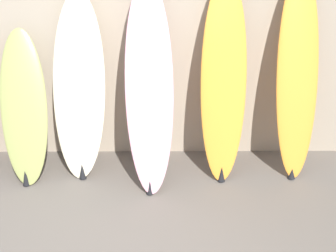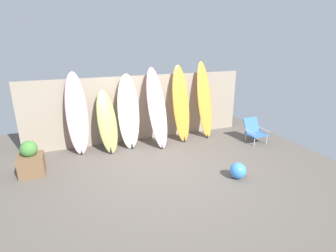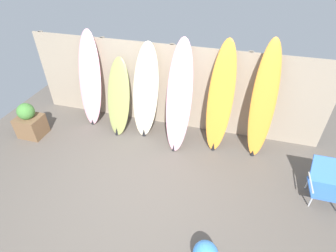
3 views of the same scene
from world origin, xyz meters
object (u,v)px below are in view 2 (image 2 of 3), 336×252
Objects in this scene: surfboard_olive_1 at (107,122)px; planter_box at (31,160)px; surfboard_orange_4 at (181,104)px; surfboard_pink_0 at (77,114)px; surfboard_cream_2 at (129,112)px; beach_chair at (254,130)px; surfboard_pink_3 at (157,108)px; beach_ball at (238,171)px; surfboard_orange_5 at (204,100)px.

surfboard_olive_1 reaches higher than planter_box.
surfboard_pink_0 is at bearing 177.98° from surfboard_orange_4.
surfboard_orange_4 is (1.47, -0.01, 0.09)m from surfboard_cream_2.
surfboard_pink_0 is 1.30× the size of surfboard_olive_1.
surfboard_orange_4 is at bearing 1.60° from surfboard_olive_1.
surfboard_orange_4 reaches higher than surfboard_olive_1.
surfboard_olive_1 is at bearing 168.39° from beach_chair.
surfboard_pink_3 reaches higher than surfboard_pink_0.
planter_box reaches higher than beach_ball.
surfboard_pink_0 is 1.05× the size of surfboard_cream_2.
beach_ball is at bearing -135.68° from beach_chair.
surfboard_olive_1 is (0.69, -0.15, -0.23)m from surfboard_pink_0.
surfboard_orange_4 reaches higher than beach_chair.
beach_chair is at bearing 43.78° from beach_ball.
planter_box reaches higher than beach_chair.
surfboard_orange_4 is 2.63m from beach_ball.
surfboard_cream_2 is 3.03× the size of beach_chair.
surfboard_pink_3 is at bearing 111.76° from beach_ball.
surfboard_pink_3 is 0.95× the size of surfboard_orange_5.
surfboard_orange_4 is (2.04, 0.06, 0.27)m from surfboard_olive_1.
surfboard_cream_2 is 2.23m from surfboard_orange_5.
planter_box is at bearing -156.70° from surfboard_olive_1.
beach_ball is at bearing -85.70° from surfboard_orange_4.
surfboard_cream_2 is 0.93× the size of surfboard_pink_3.
surfboard_cream_2 is (1.25, -0.08, -0.05)m from surfboard_pink_0.
surfboard_cream_2 is 3.48m from beach_chair.
surfboard_cream_2 reaches higher than planter_box.
surfboard_olive_1 is at bearing -178.40° from surfboard_orange_4.
surfboard_cream_2 reaches higher than beach_chair.
beach_ball is at bearing -102.67° from surfboard_orange_5.
surfboard_olive_1 is 1.91m from planter_box.
surfboard_cream_2 is 2.50× the size of planter_box.
surfboard_pink_3 is (0.72, -0.15, 0.07)m from surfboard_cream_2.
surfboard_orange_5 reaches higher than surfboard_olive_1.
planter_box is 4.28m from beach_ball.
surfboard_orange_5 reaches higher than surfboard_pink_0.
surfboard_pink_0 is 0.93× the size of surfboard_orange_5.
surfboard_orange_5 reaches higher than planter_box.
surfboard_orange_4 reaches higher than surfboard_pink_3.
surfboard_cream_2 is at bearing -3.79° from surfboard_pink_0.
planter_box is (-5.59, 0.10, 0.01)m from beach_chair.
surfboard_orange_5 reaches higher than surfboard_orange_4.
beach_ball is (2.22, -2.42, -0.58)m from surfboard_olive_1.
beach_chair is 0.83× the size of planter_box.
surfboard_pink_3 is at bearing -173.15° from surfboard_orange_5.
surfboard_orange_4 is at bearing -2.02° from surfboard_pink_0.
surfboard_pink_0 is at bearing 167.45° from surfboard_olive_1.
surfboard_orange_4 is 3.30× the size of beach_chair.
surfboard_orange_5 is 3.42× the size of beach_chair.
beach_chair is 1.88× the size of beach_ball.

